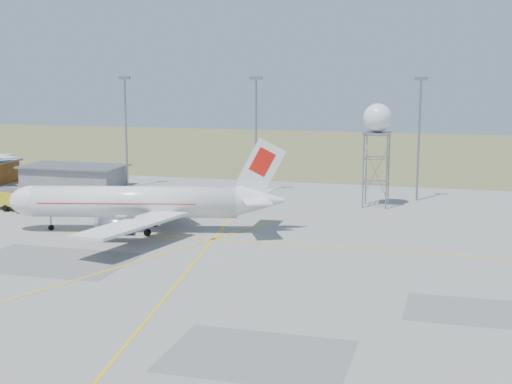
# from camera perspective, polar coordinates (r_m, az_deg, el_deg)

# --- Properties ---
(ground) EXTENTS (400.00, 400.00, 0.00)m
(ground) POSITION_cam_1_polar(r_m,az_deg,el_deg) (63.09, -7.53, -10.23)
(ground) COLOR gray
(ground) RESTS_ON ground
(grass_strip) EXTENTS (400.00, 120.00, 0.03)m
(grass_strip) POSITION_cam_1_polar(r_m,az_deg,el_deg) (197.04, 8.64, 3.30)
(grass_strip) COLOR #616D3C
(grass_strip) RESTS_ON ground
(building_grey) EXTENTS (19.00, 10.00, 3.90)m
(building_grey) POSITION_cam_1_polar(r_m,az_deg,el_deg) (138.28, -14.34, 1.27)
(building_grey) COLOR gray
(building_grey) RESTS_ON ground
(mast_a) EXTENTS (2.20, 0.50, 20.50)m
(mast_a) POSITION_cam_1_polar(r_m,az_deg,el_deg) (134.30, -10.38, 5.51)
(mast_a) COLOR gray
(mast_a) RESTS_ON ground
(mast_b) EXTENTS (2.20, 0.50, 20.50)m
(mast_b) POSITION_cam_1_polar(r_m,az_deg,el_deg) (125.41, -0.00, 5.38)
(mast_b) COLOR gray
(mast_b) RESTS_ON ground
(mast_c) EXTENTS (2.20, 0.50, 20.50)m
(mast_c) POSITION_cam_1_polar(r_m,az_deg,el_deg) (120.94, 12.93, 4.98)
(mast_c) COLOR gray
(mast_c) RESTS_ON ground
(airliner_main) EXTENTS (37.19, 35.47, 12.76)m
(airliner_main) POSITION_cam_1_polar(r_m,az_deg,el_deg) (97.14, -9.27, -0.84)
(airliner_main) COLOR white
(airliner_main) RESTS_ON ground
(radar_tower) EXTENTS (4.54, 4.54, 16.42)m
(radar_tower) POSITION_cam_1_polar(r_m,az_deg,el_deg) (114.30, 9.64, 3.40)
(radar_tower) COLOR gray
(radar_tower) RESTS_ON ground
(fire_truck) EXTENTS (8.92, 5.16, 3.39)m
(fire_truck) POSITION_cam_1_polar(r_m,az_deg,el_deg) (116.94, -18.80, -0.60)
(fire_truck) COLOR gold
(fire_truck) RESTS_ON ground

